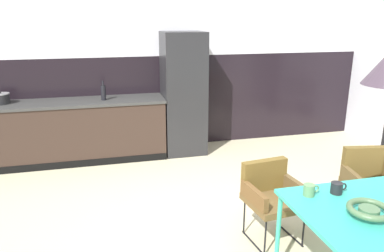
{
  "coord_description": "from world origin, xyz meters",
  "views": [
    {
      "loc": [
        -0.98,
        -2.78,
        2.02
      ],
      "look_at": [
        -0.15,
        0.57,
        0.99
      ],
      "focal_mm": 34.28,
      "sensor_mm": 36.0,
      "label": 1
    }
  ],
  "objects_px": {
    "mug_tall_blue": "(337,188)",
    "cooking_pot": "(1,99)",
    "armchair_facing_counter": "(271,191)",
    "mug_dark_espresso": "(309,190)",
    "bottle_spice_small": "(103,92)",
    "armchair_head_of_table": "(370,177)",
    "refrigerator_column": "(183,94)",
    "fruit_bowl": "(369,210)"
  },
  "relations": [
    {
      "from": "bottle_spice_small",
      "to": "cooking_pot",
      "type": "bearing_deg",
      "value": 176.07
    },
    {
      "from": "armchair_head_of_table",
      "to": "cooking_pot",
      "type": "distance_m",
      "value": 4.65
    },
    {
      "from": "armchair_head_of_table",
      "to": "cooking_pot",
      "type": "bearing_deg",
      "value": -23.07
    },
    {
      "from": "armchair_head_of_table",
      "to": "cooking_pot",
      "type": "xyz_separation_m",
      "value": [
        -3.87,
        2.53,
        0.46
      ]
    },
    {
      "from": "armchair_facing_counter",
      "to": "armchair_head_of_table",
      "type": "bearing_deg",
      "value": 173.34
    },
    {
      "from": "mug_tall_blue",
      "to": "bottle_spice_small",
      "type": "height_order",
      "value": "bottle_spice_small"
    },
    {
      "from": "armchair_facing_counter",
      "to": "cooking_pot",
      "type": "distance_m",
      "value": 3.81
    },
    {
      "from": "refrigerator_column",
      "to": "bottle_spice_small",
      "type": "distance_m",
      "value": 1.17
    },
    {
      "from": "mug_dark_espresso",
      "to": "cooking_pot",
      "type": "height_order",
      "value": "cooking_pot"
    },
    {
      "from": "refrigerator_column",
      "to": "armchair_head_of_table",
      "type": "height_order",
      "value": "refrigerator_column"
    },
    {
      "from": "armchair_head_of_table",
      "to": "fruit_bowl",
      "type": "bearing_deg",
      "value": 59.45
    },
    {
      "from": "armchair_facing_counter",
      "to": "mug_tall_blue",
      "type": "bearing_deg",
      "value": 100.67
    },
    {
      "from": "refrigerator_column",
      "to": "mug_tall_blue",
      "type": "relative_size",
      "value": 14.03
    },
    {
      "from": "refrigerator_column",
      "to": "bottle_spice_small",
      "type": "relative_size",
      "value": 6.67
    },
    {
      "from": "armchair_head_of_table",
      "to": "armchair_facing_counter",
      "type": "relative_size",
      "value": 1.05
    },
    {
      "from": "cooking_pot",
      "to": "armchair_head_of_table",
      "type": "bearing_deg",
      "value": -33.14
    },
    {
      "from": "armchair_facing_counter",
      "to": "mug_dark_espresso",
      "type": "distance_m",
      "value": 0.71
    },
    {
      "from": "refrigerator_column",
      "to": "armchair_facing_counter",
      "type": "bearing_deg",
      "value": -83.61
    },
    {
      "from": "fruit_bowl",
      "to": "mug_dark_espresso",
      "type": "relative_size",
      "value": 2.29
    },
    {
      "from": "fruit_bowl",
      "to": "cooking_pot",
      "type": "relative_size",
      "value": 1.29
    },
    {
      "from": "refrigerator_column",
      "to": "armchair_head_of_table",
      "type": "relative_size",
      "value": 2.37
    },
    {
      "from": "armchair_head_of_table",
      "to": "mug_dark_espresso",
      "type": "bearing_deg",
      "value": 40.65
    },
    {
      "from": "armchair_facing_counter",
      "to": "mug_tall_blue",
      "type": "xyz_separation_m",
      "value": [
        0.21,
        -0.65,
        0.32
      ]
    },
    {
      "from": "mug_dark_espresso",
      "to": "armchair_head_of_table",
      "type": "bearing_deg",
      "value": 30.58
    },
    {
      "from": "mug_dark_espresso",
      "to": "mug_tall_blue",
      "type": "relative_size",
      "value": 0.96
    },
    {
      "from": "refrigerator_column",
      "to": "armchair_head_of_table",
      "type": "distance_m",
      "value": 2.85
    },
    {
      "from": "refrigerator_column",
      "to": "armchair_facing_counter",
      "type": "relative_size",
      "value": 2.49
    },
    {
      "from": "mug_tall_blue",
      "to": "bottle_spice_small",
      "type": "distance_m",
      "value": 3.51
    },
    {
      "from": "fruit_bowl",
      "to": "mug_tall_blue",
      "type": "xyz_separation_m",
      "value": [
        -0.0,
        0.34,
        -0.0
      ]
    },
    {
      "from": "fruit_bowl",
      "to": "bottle_spice_small",
      "type": "distance_m",
      "value": 3.82
    },
    {
      "from": "armchair_head_of_table",
      "to": "mug_dark_espresso",
      "type": "distance_m",
      "value": 1.29
    },
    {
      "from": "refrigerator_column",
      "to": "cooking_pot",
      "type": "distance_m",
      "value": 2.53
    },
    {
      "from": "mug_tall_blue",
      "to": "cooking_pot",
      "type": "height_order",
      "value": "cooking_pot"
    },
    {
      "from": "armchair_head_of_table",
      "to": "mug_dark_espresso",
      "type": "xyz_separation_m",
      "value": [
        -1.08,
        -0.64,
        0.29
      ]
    },
    {
      "from": "mug_tall_blue",
      "to": "mug_dark_espresso",
      "type": "bearing_deg",
      "value": 175.37
    },
    {
      "from": "mug_tall_blue",
      "to": "bottle_spice_small",
      "type": "bearing_deg",
      "value": 118.14
    },
    {
      "from": "armchair_head_of_table",
      "to": "fruit_bowl",
      "type": "height_order",
      "value": "fruit_bowl"
    },
    {
      "from": "bottle_spice_small",
      "to": "fruit_bowl",
      "type": "bearing_deg",
      "value": -64.25
    },
    {
      "from": "armchair_facing_counter",
      "to": "mug_dark_espresso",
      "type": "height_order",
      "value": "mug_dark_espresso"
    },
    {
      "from": "mug_tall_blue",
      "to": "fruit_bowl",
      "type": "bearing_deg",
      "value": -89.35
    },
    {
      "from": "cooking_pot",
      "to": "bottle_spice_small",
      "type": "xyz_separation_m",
      "value": [
        1.36,
        -0.09,
        0.04
      ]
    },
    {
      "from": "fruit_bowl",
      "to": "bottle_spice_small",
      "type": "relative_size",
      "value": 1.05
    }
  ]
}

